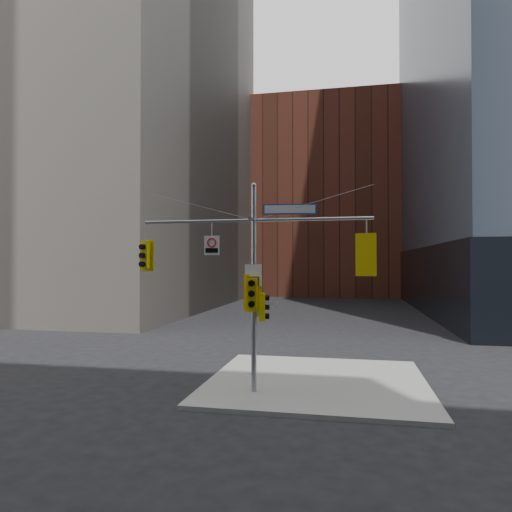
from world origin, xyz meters
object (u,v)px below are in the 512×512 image
at_px(signal_assembly, 254,266).
at_px(traffic_light_pole_side, 263,307).
at_px(traffic_light_west_arm, 145,256).
at_px(traffic_light_east_arm, 367,255).
at_px(traffic_light_pole_front, 252,293).
at_px(regulatory_sign_arm, 212,245).
at_px(street_sign_blade, 290,209).

distance_m(signal_assembly, traffic_light_pole_side, 1.42).
relative_size(traffic_light_west_arm, traffic_light_east_arm, 0.82).
relative_size(traffic_light_pole_front, regulatory_sign_arm, 1.88).
xyz_separation_m(traffic_light_west_arm, street_sign_blade, (5.26, -0.01, 1.55)).
distance_m(traffic_light_pole_front, street_sign_blade, 3.11).
xyz_separation_m(traffic_light_pole_front, street_sign_blade, (1.24, 0.27, 2.84)).
bearing_deg(traffic_light_pole_side, regulatory_sign_arm, 79.69).
bearing_deg(traffic_light_pole_front, traffic_light_west_arm, 170.25).
relative_size(signal_assembly, traffic_light_east_arm, 5.76).
xyz_separation_m(signal_assembly, street_sign_blade, (1.24, 0.00, 1.93)).
xyz_separation_m(traffic_light_east_arm, street_sign_blade, (-2.52, 0.00, 1.55)).
relative_size(signal_assembly, regulatory_sign_arm, 11.81).
height_order(traffic_light_west_arm, regulatory_sign_arm, regulatory_sign_arm).
bearing_deg(street_sign_blade, traffic_light_west_arm, 173.05).
height_order(signal_assembly, traffic_light_east_arm, signal_assembly).
bearing_deg(traffic_light_west_arm, street_sign_blade, 9.80).
bearing_deg(traffic_light_pole_side, traffic_light_pole_front, 119.98).
height_order(traffic_light_west_arm, traffic_light_east_arm, traffic_light_east_arm).
distance_m(traffic_light_east_arm, regulatory_sign_arm, 5.28).
height_order(traffic_light_pole_side, regulatory_sign_arm, regulatory_sign_arm).
bearing_deg(regulatory_sign_arm, signal_assembly, -0.27).
bearing_deg(regulatory_sign_arm, traffic_light_pole_front, -10.38).
bearing_deg(traffic_light_west_arm, traffic_light_pole_side, 9.94).
xyz_separation_m(traffic_light_west_arm, traffic_light_east_arm, (7.78, -0.01, 0.00)).
relative_size(traffic_light_west_arm, street_sign_blade, 0.63).
distance_m(traffic_light_east_arm, traffic_light_pole_side, 3.87).
bearing_deg(street_sign_blade, traffic_light_pole_side, 172.42).
distance_m(signal_assembly, street_sign_blade, 2.30).
height_order(traffic_light_east_arm, traffic_light_pole_front, traffic_light_east_arm).
bearing_deg(traffic_light_pole_front, traffic_light_east_arm, -1.71).
distance_m(traffic_light_east_arm, street_sign_blade, 2.96).
distance_m(traffic_light_east_arm, traffic_light_pole_front, 3.99).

